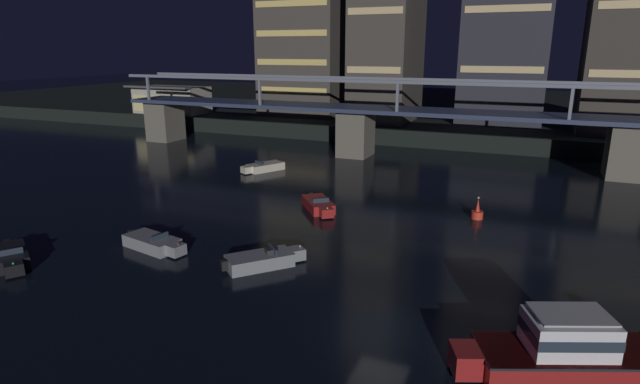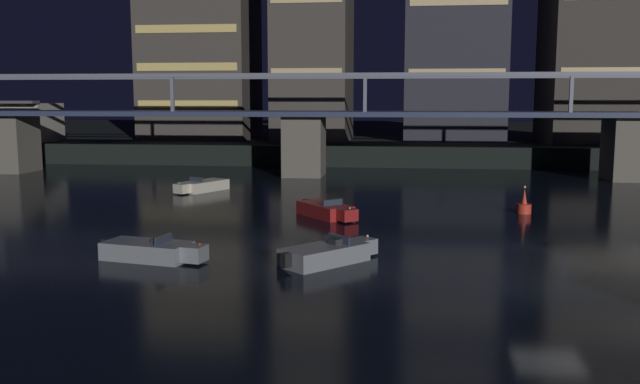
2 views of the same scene
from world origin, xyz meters
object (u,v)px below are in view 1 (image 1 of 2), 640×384
Objects in this scene: speedboat_mid_left at (263,260)px; cabin_cruiser_near_left at (573,352)px; river_bridge at (479,128)px; speedboat_mid_right at (264,167)px; speedboat_near_center at (154,243)px; speedboat_near_right at (319,205)px; speedboat_mid_center at (11,257)px; channel_buoy at (477,213)px; tower_west_low at (307,47)px; waterfront_pavilion at (172,100)px.

cabin_cruiser_near_left is at bearing -15.51° from speedboat_mid_left.
speedboat_mid_right is at bearing -150.91° from river_bridge.
speedboat_near_center is 1.13× the size of speedboat_near_right.
speedboat_mid_center is (-23.03, -39.39, -3.85)m from river_bridge.
speedboat_mid_center is 2.73× the size of channel_buoy.
speedboat_mid_right is 2.80× the size of channel_buoy.
river_bridge is at bearing -33.72° from tower_west_low.
speedboat_mid_left is 15.48m from speedboat_mid_center.
speedboat_near_center is at bearing -79.25° from speedboat_mid_right.
speedboat_mid_right is at bearing 85.50° from speedboat_mid_center.
speedboat_near_center is (13.44, -54.09, -12.61)m from tower_west_low.
tower_west_low is 4.21× the size of speedboat_near_center.
speedboat_mid_left is 18.03m from channel_buoy.
cabin_cruiser_near_left is 1.77× the size of speedboat_near_center.
speedboat_near_right is 0.96× the size of speedboat_mid_center.
river_bridge is 45.79m from speedboat_mid_center.
river_bridge is at bearing 29.09° from speedboat_mid_right.
waterfront_pavilion is 2.38× the size of speedboat_near_center.
channel_buoy reaches higher than speedboat_mid_left.
waterfront_pavilion is 7.05× the size of channel_buoy.
speedboat_near_right is 0.94× the size of speedboat_mid_right.
tower_west_low is at bearing 111.70° from speedboat_mid_left.
speedboat_near_right is at bearing 52.95° from speedboat_mid_center.
speedboat_mid_left is 2.56× the size of channel_buoy.
speedboat_near_right is 11.73m from speedboat_mid_left.
speedboat_near_right is (41.55, -33.96, -4.02)m from waterfront_pavilion.
speedboat_mid_left is at bearing -46.79° from waterfront_pavilion.
speedboat_mid_center is (-6.45, -5.33, 0.00)m from speedboat_near_center.
cabin_cruiser_near_left is (59.49, -50.23, -3.39)m from waterfront_pavilion.
tower_west_low is 57.14m from speedboat_near_center.
tower_west_low is at bearing 123.08° from cabin_cruiser_near_left.
speedboat_near_center is 1.06× the size of speedboat_mid_right.
speedboat_mid_right is (-4.26, 22.46, 0.00)m from speedboat_near_center.
speedboat_mid_left is (-8.63, -33.70, -3.85)m from river_bridge.
waterfront_pavilion reaches higher than channel_buoy.
speedboat_near_right is 15.10m from speedboat_mid_right.
waterfront_pavilion is 58.80m from speedboat_mid_center.
tower_west_low is 24.51m from waterfront_pavilion.
tower_west_low is at bearing 129.35° from channel_buoy.
river_bridge is at bearing 96.63° from channel_buoy.
speedboat_near_center is 22.86m from speedboat_mid_right.
waterfront_pavilion is at bearing 140.74° from speedboat_near_right.
channel_buoy is at bearing 52.92° from speedboat_mid_left.
speedboat_near_center is 8.37m from speedboat_mid_center.
waterfront_pavilion is 2.75× the size of speedboat_mid_left.
tower_west_low is at bearing 146.28° from river_bridge.
speedboat_near_right is at bearing -64.49° from tower_west_low.
speedboat_mid_center is at bearing -141.55° from channel_buoy.
cabin_cruiser_near_left is at bearing -78.21° from river_bridge.
tower_west_low is 4.76× the size of speedboat_near_right.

